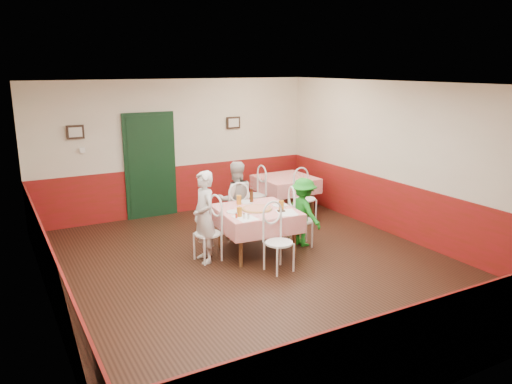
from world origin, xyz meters
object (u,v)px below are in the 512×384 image
glass_a (239,212)px  glass_c (239,200)px  main_table (256,231)px  diner_right (303,212)px  wallet (281,211)px  diner_left (204,217)px  chair_left (208,234)px  chair_near (279,243)px  pizza (257,209)px  diner_far (236,200)px  chair_second_b (305,199)px  beer_bottle (252,196)px  glass_b (281,205)px  chair_right (301,221)px  second_table (285,194)px  chair_second_a (255,195)px

glass_a → glass_c: 0.71m
main_table → diner_right: diner_right is taller
wallet → diner_left: diner_left is taller
chair_left → diner_left: 0.29m
chair_near → glass_a: glass_a is taller
pizza → diner_far: size_ratio=0.34×
chair_second_b → beer_bottle: beer_bottle is taller
chair_near → glass_b: glass_b is taller
chair_right → glass_a: (-1.28, -0.18, 0.39)m
pizza → glass_c: glass_c is taller
beer_bottle → diner_far: (-0.05, 0.52, -0.17)m
glass_a → glass_c: (0.32, 0.64, 0.00)m
chair_near → diner_right: bearing=31.4°
glass_a → beer_bottle: (0.55, 0.63, 0.04)m
chair_right → chair_near: 1.20m
glass_a → glass_b: glass_b is taller
diner_left → wallet: bearing=72.6°
second_table → chair_right: size_ratio=1.24×
wallet → diner_left: bearing=166.0°
chair_left → glass_c: bearing=105.9°
chair_left → chair_second_a: bearing=126.0°
glass_b → second_table: bearing=56.3°
glass_c → wallet: (0.40, -0.72, -0.07)m
diner_left → glass_b: bearing=76.8°
chair_near → chair_second_b: size_ratio=1.00×
second_table → glass_b: size_ratio=7.22×
diner_right → pizza: bearing=79.9°
glass_b → pizza: bearing=148.2°
beer_bottle → diner_far: diner_far is taller
glass_b → glass_c: bearing=125.2°
pizza → glass_a: size_ratio=3.20×
second_table → chair_near: size_ratio=1.24×
chair_second_b → wallet: bearing=-136.3°
diner_left → second_table: bearing=125.2°
wallet → diner_right: (0.61, 0.25, -0.17)m
main_table → glass_c: 0.62m
beer_bottle → chair_second_a: bearing=59.5°
chair_second_a → diner_far: (-0.91, -0.95, 0.25)m
diner_left → chair_second_b: bearing=112.5°
pizza → glass_a: (-0.43, -0.21, 0.06)m
chair_second_a → wallet: size_ratio=8.18×
beer_bottle → diner_right: size_ratio=0.19×
chair_second_b → glass_a: 2.58m
chair_second_a → pizza: chair_second_a is taller
chair_near → chair_second_a: size_ratio=1.00×
diner_right → chair_second_b: bearing=-43.3°
glass_a → chair_second_a: bearing=55.9°
diner_far → diner_right: 1.28m
glass_c → chair_second_b: bearing=20.8°
chair_right → chair_near: size_ratio=1.00×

